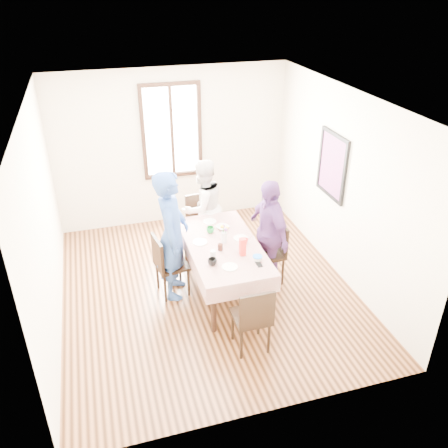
{
  "coord_description": "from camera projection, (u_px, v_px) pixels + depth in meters",
  "views": [
    {
      "loc": [
        -1.3,
        -5.3,
        4.03
      ],
      "look_at": [
        0.21,
        -0.16,
        1.1
      ],
      "focal_mm": 37.35,
      "sensor_mm": 36.0,
      "label": 1
    }
  ],
  "objects": [
    {
      "name": "chair_left",
      "position": [
        172.0,
        265.0,
        6.42
      ],
      "size": [
        0.48,
        0.48,
        0.91
      ],
      "primitive_type": "cube",
      "rotation": [
        0.0,
        0.0,
        -1.42
      ],
      "color": "black",
      "rests_on": "ground"
    },
    {
      "name": "mug_flag",
      "position": [
        245.0,
        241.0,
        6.3
      ],
      "size": [
        0.09,
        0.09,
        0.08
      ],
      "primitive_type": "imported",
      "rotation": [
        0.0,
        0.0,
        0.12
      ],
      "color": "red",
      "rests_on": "tablecloth"
    },
    {
      "name": "jam_jar",
      "position": [
        220.0,
        247.0,
        6.14
      ],
      "size": [
        0.07,
        0.07,
        0.09
      ],
      "primitive_type": "cylinder",
      "color": "black",
      "rests_on": "tablecloth"
    },
    {
      "name": "right_wall",
      "position": [
        342.0,
        186.0,
        6.56
      ],
      "size": [
        0.0,
        4.5,
        4.5
      ],
      "primitive_type": "plane",
      "rotation": [
        1.57,
        0.0,
        -1.57
      ],
      "color": "#EEE2C3",
      "rests_on": "ground"
    },
    {
      "name": "serving_bowl",
      "position": [
        223.0,
        227.0,
        6.67
      ],
      "size": [
        0.24,
        0.24,
        0.05
      ],
      "primitive_type": "imported",
      "rotation": [
        0.0,
        0.0,
        0.43
      ],
      "color": "white",
      "rests_on": "tablecloth"
    },
    {
      "name": "chair_right",
      "position": [
        268.0,
        254.0,
        6.67
      ],
      "size": [
        0.43,
        0.43,
        0.91
      ],
      "primitive_type": "cube",
      "rotation": [
        0.0,
        0.0,
        1.59
      ],
      "color": "black",
      "rests_on": "ground"
    },
    {
      "name": "plate_left",
      "position": [
        200.0,
        242.0,
        6.34
      ],
      "size": [
        0.2,
        0.2,
        0.01
      ],
      "primitive_type": "cylinder",
      "color": "white",
      "rests_on": "tablecloth"
    },
    {
      "name": "person_left",
      "position": [
        171.0,
        235.0,
        6.2
      ],
      "size": [
        0.61,
        0.77,
        1.84
      ],
      "primitive_type": "imported",
      "rotation": [
        0.0,
        0.0,
        1.29
      ],
      "color": "navy",
      "rests_on": "ground"
    },
    {
      "name": "juice_carton",
      "position": [
        243.0,
        247.0,
        6.01
      ],
      "size": [
        0.08,
        0.08,
        0.24
      ],
      "primitive_type": "cube",
      "color": "red",
      "rests_on": "tablecloth"
    },
    {
      "name": "back_wall",
      "position": [
        172.0,
        148.0,
        7.96
      ],
      "size": [
        4.0,
        0.0,
        4.0
      ],
      "primitive_type": "plane",
      "rotation": [
        1.57,
        0.0,
        0.0
      ],
      "color": "#EEE2C3",
      "rests_on": "ground"
    },
    {
      "name": "flower_vase",
      "position": [
        224.0,
        237.0,
        6.31
      ],
      "size": [
        0.08,
        0.08,
        0.15
      ],
      "primitive_type": "cylinder",
      "color": "silver",
      "rests_on": "tablecloth"
    },
    {
      "name": "mug_black",
      "position": [
        212.0,
        262.0,
        5.84
      ],
      "size": [
        0.15,
        0.15,
        0.09
      ],
      "primitive_type": "imported",
      "rotation": [
        0.0,
        0.0,
        0.41
      ],
      "color": "black",
      "rests_on": "tablecloth"
    },
    {
      "name": "window_pane",
      "position": [
        172.0,
        131.0,
        7.8
      ],
      "size": [
        0.9,
        0.02,
        1.5
      ],
      "primitive_type": "cube",
      "color": "white",
      "rests_on": "back_wall"
    },
    {
      "name": "ground",
      "position": [
        207.0,
        288.0,
        6.71
      ],
      "size": [
        4.5,
        4.5,
        0.0
      ],
      "primitive_type": "plane",
      "color": "black",
      "rests_on": "ground"
    },
    {
      "name": "person_right",
      "position": [
        268.0,
        233.0,
        6.5
      ],
      "size": [
        0.52,
        0.98,
        1.6
      ],
      "primitive_type": "imported",
      "rotation": [
        0.0,
        0.0,
        -1.42
      ],
      "color": "#5E3578",
      "rests_on": "ground"
    },
    {
      "name": "chair_far",
      "position": [
        202.0,
        224.0,
        7.44
      ],
      "size": [
        0.47,
        0.47,
        0.91
      ],
      "primitive_type": "cube",
      "rotation": [
        0.0,
        0.0,
        3.26
      ],
      "color": "black",
      "rests_on": "ground"
    },
    {
      "name": "tablecloth",
      "position": [
        223.0,
        245.0,
        6.31
      ],
      "size": [
        0.94,
        1.83,
        0.01
      ],
      "primitive_type": "cube",
      "color": "#630E0B",
      "rests_on": "dining_table"
    },
    {
      "name": "smartphone",
      "position": [
        259.0,
        264.0,
        5.87
      ],
      "size": [
        0.07,
        0.14,
        0.01
      ],
      "primitive_type": "cube",
      "color": "black",
      "rests_on": "tablecloth"
    },
    {
      "name": "person_far",
      "position": [
        202.0,
        207.0,
        7.27
      ],
      "size": [
        0.93,
        0.85,
        1.56
      ],
      "primitive_type": "imported",
      "rotation": [
        0.0,
        0.0,
        3.57
      ],
      "color": "silver",
      "rests_on": "ground"
    },
    {
      "name": "chair_near",
      "position": [
        251.0,
        316.0,
        5.46
      ],
      "size": [
        0.42,
        0.42,
        0.91
      ],
      "primitive_type": "cube",
      "rotation": [
        0.0,
        0.0,
        -0.0
      ],
      "color": "black",
      "rests_on": "ground"
    },
    {
      "name": "butter_lid",
      "position": [
        258.0,
        256.0,
        5.93
      ],
      "size": [
        0.12,
        0.12,
        0.01
      ],
      "primitive_type": "cylinder",
      "color": "blue",
      "rests_on": "butter_tub"
    },
    {
      "name": "drinking_glass",
      "position": [
        213.0,
        254.0,
        5.97
      ],
      "size": [
        0.08,
        0.08,
        0.11
      ],
      "primitive_type": "cylinder",
      "color": "silver",
      "rests_on": "tablecloth"
    },
    {
      "name": "butter_tub",
      "position": [
        257.0,
        259.0,
        5.94
      ],
      "size": [
        0.1,
        0.1,
        0.05
      ],
      "primitive_type": "cylinder",
      "color": "white",
      "rests_on": "tablecloth"
    },
    {
      "name": "dining_table",
      "position": [
        223.0,
        268.0,
        6.49
      ],
      "size": [
        0.82,
        1.71,
        0.75
      ],
      "primitive_type": "cube",
      "color": "black",
      "rests_on": "ground"
    },
    {
      "name": "plate_near",
      "position": [
        230.0,
        267.0,
        5.81
      ],
      "size": [
        0.2,
        0.2,
        0.01
      ],
      "primitive_type": "cylinder",
      "color": "white",
      "rests_on": "tablecloth"
    },
    {
      "name": "mug_green",
      "position": [
        210.0,
        230.0,
        6.56
      ],
      "size": [
        0.15,
        0.15,
        0.09
      ],
      "primitive_type": "imported",
      "rotation": [
        0.0,
        0.0,
        -0.66
      ],
      "color": "#0C7226",
      "rests_on": "tablecloth"
    },
    {
      "name": "flower_bunch",
      "position": [
        224.0,
        229.0,
        6.25
      ],
      "size": [
        0.09,
        0.09,
        0.1
      ],
      "primitive_type": null,
      "color": "yellow",
      "rests_on": "flower_vase"
    },
    {
      "name": "plate_far",
      "position": [
        210.0,
        221.0,
        6.86
      ],
      "size": [
        0.2,
        0.2,
        0.01
      ],
      "primitive_type": "cylinder",
      "color": "white",
      "rests_on": "tablecloth"
    },
    {
      "name": "art_poster",
      "position": [
        332.0,
        165.0,
        6.71
      ],
      "size": [
        0.04,
        0.76,
        0.96
      ],
      "primitive_type": "cube",
      "color": "red",
      "rests_on": "right_wall"
    },
    {
      "name": "plate_right",
      "position": [
        241.0,
        238.0,
        6.44
      ],
      "size": [
        0.2,
        0.2,
        0.01
      ],
      "primitive_type": "cylinder",
      "color": "white",
      "rests_on": "tablecloth"
    },
    {
      "name": "window_frame",
      "position": [
        172.0,
        131.0,
        7.8
      ],
      "size": [
        1.02,
        0.06,
        1.62
      ],
      "primitive_type": "cube",
      "color": "black",
      "rests_on": "back_wall"
    }
  ]
}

